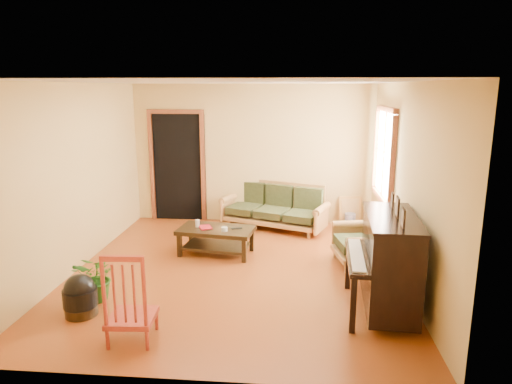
# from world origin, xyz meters

# --- Properties ---
(floor) EXTENTS (5.00, 5.00, 0.00)m
(floor) POSITION_xyz_m (0.00, 0.00, 0.00)
(floor) COLOR #662A0D
(floor) RESTS_ON ground
(doorway) EXTENTS (1.08, 0.16, 2.05)m
(doorway) POSITION_xyz_m (-1.45, 2.48, 1.02)
(doorway) COLOR black
(doorway) RESTS_ON floor
(window) EXTENTS (0.12, 1.36, 1.46)m
(window) POSITION_xyz_m (2.21, 1.30, 1.50)
(window) COLOR white
(window) RESTS_ON right_wall
(sofa) EXTENTS (2.06, 1.43, 0.82)m
(sofa) POSITION_xyz_m (0.43, 2.05, 0.41)
(sofa) COLOR #9D6C39
(sofa) RESTS_ON floor
(coffee_table) EXTENTS (1.22, 0.77, 0.42)m
(coffee_table) POSITION_xyz_m (-0.39, 0.64, 0.21)
(coffee_table) COLOR black
(coffee_table) RESTS_ON floor
(armchair) EXTENTS (0.93, 0.96, 0.83)m
(armchair) POSITION_xyz_m (1.77, 0.38, 0.41)
(armchair) COLOR #9D6C39
(armchair) RESTS_ON floor
(piano) EXTENTS (0.84, 1.33, 1.14)m
(piano) POSITION_xyz_m (1.89, -1.03, 0.57)
(piano) COLOR black
(piano) RESTS_ON floor
(footstool) EXTENTS (0.38, 0.38, 0.36)m
(footstool) POSITION_xyz_m (-1.59, -1.44, 0.18)
(footstool) COLOR black
(footstool) RESTS_ON floor
(red_chair) EXTENTS (0.49, 0.53, 0.98)m
(red_chair) POSITION_xyz_m (-0.82, -1.89, 0.49)
(red_chair) COLOR maroon
(red_chair) RESTS_ON floor
(leaning_frame) EXTENTS (0.43, 0.16, 0.56)m
(leaning_frame) POSITION_xyz_m (1.85, 2.41, 0.28)
(leaning_frame) COLOR #BD8A3F
(leaning_frame) RESTS_ON floor
(ceramic_crock) EXTENTS (0.23, 0.23, 0.25)m
(ceramic_crock) POSITION_xyz_m (1.84, 2.26, 0.13)
(ceramic_crock) COLOR #324297
(ceramic_crock) RESTS_ON floor
(potted_plant) EXTENTS (0.62, 0.57, 0.60)m
(potted_plant) POSITION_xyz_m (-1.54, -1.06, 0.30)
(potted_plant) COLOR #235D1A
(potted_plant) RESTS_ON floor
(book) EXTENTS (0.26, 0.29, 0.02)m
(book) POSITION_xyz_m (-0.63, 0.58, 0.43)
(book) COLOR maroon
(book) RESTS_ON coffee_table
(candle) EXTENTS (0.09, 0.09, 0.11)m
(candle) POSITION_xyz_m (-0.69, 0.68, 0.47)
(candle) COLOR silver
(candle) RESTS_ON coffee_table
(glass_jar) EXTENTS (0.11, 0.11, 0.06)m
(glass_jar) POSITION_xyz_m (-0.24, 0.50, 0.45)
(glass_jar) COLOR silver
(glass_jar) RESTS_ON coffee_table
(remote) EXTENTS (0.17, 0.10, 0.02)m
(remote) POSITION_xyz_m (-0.07, 0.63, 0.42)
(remote) COLOR black
(remote) RESTS_ON coffee_table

